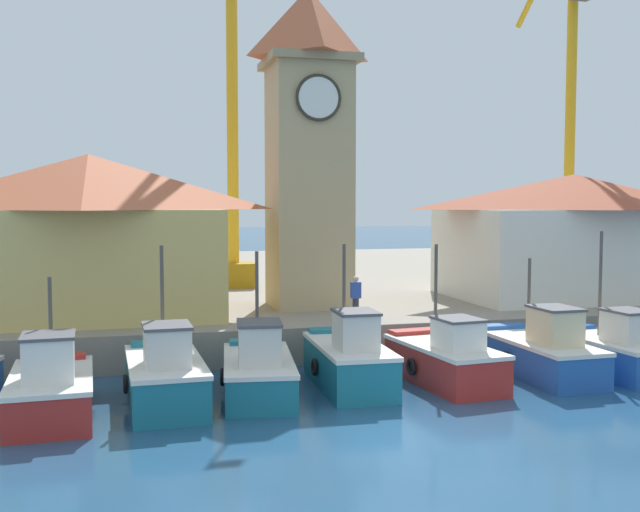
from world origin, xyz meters
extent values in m
plane|color=navy|center=(0.00, 0.00, 0.00)|extent=(300.00, 300.00, 0.00)
cube|color=gray|center=(0.00, 28.60, 0.63)|extent=(120.00, 40.00, 1.26)
cube|color=#AD2823|center=(-8.30, 4.37, 0.49)|extent=(2.16, 4.38, 0.98)
cube|color=#AD2823|center=(-8.39, 6.26, 1.10)|extent=(1.69, 0.68, 0.24)
cube|color=silver|center=(-8.30, 4.37, 1.03)|extent=(2.22, 4.44, 0.12)
cube|color=silver|center=(-8.26, 3.62, 1.63)|extent=(1.24, 1.34, 1.07)
cube|color=#4C4C51|center=(-8.26, 3.62, 2.20)|extent=(1.32, 1.43, 0.08)
cylinder|color=#4C4742|center=(-8.32, 4.90, 2.30)|extent=(0.10, 0.10, 2.42)
torus|color=black|center=(-9.36, 4.53, 0.49)|extent=(0.14, 0.53, 0.52)
cube|color=#196B7F|center=(-5.45, 4.89, 0.56)|extent=(2.04, 4.71, 1.11)
cube|color=#196B7F|center=(-5.52, 6.96, 1.23)|extent=(1.62, 0.65, 0.24)
cube|color=silver|center=(-5.45, 4.89, 1.16)|extent=(2.10, 4.77, 0.12)
cube|color=beige|center=(-5.42, 4.07, 1.72)|extent=(1.18, 1.43, 0.99)
cube|color=#4C4C51|center=(-5.42, 4.07, 2.25)|extent=(1.26, 1.51, 0.08)
cylinder|color=#4C4742|center=(-5.47, 5.47, 2.73)|extent=(0.10, 0.10, 3.02)
torus|color=black|center=(-6.48, 5.08, 0.56)|extent=(0.14, 0.52, 0.52)
cube|color=#196B7F|center=(-2.86, 5.23, 0.47)|extent=(2.43, 4.87, 0.95)
cube|color=#196B7F|center=(-2.60, 7.30, 1.07)|extent=(1.64, 0.79, 0.24)
cube|color=silver|center=(-2.86, 5.23, 1.00)|extent=(2.49, 4.93, 0.12)
cube|color=beige|center=(-2.96, 4.42, 1.59)|extent=(1.28, 1.53, 1.07)
cube|color=#4C4C51|center=(-2.96, 4.42, 2.17)|extent=(1.37, 1.62, 0.08)
cylinder|color=#4C4742|center=(-2.78, 5.81, 2.54)|extent=(0.10, 0.10, 2.96)
torus|color=black|center=(-3.83, 5.59, 0.47)|extent=(0.18, 0.53, 0.52)
cube|color=#196B7F|center=(-0.14, 5.45, 0.59)|extent=(1.95, 4.58, 1.18)
cube|color=#196B7F|center=(-0.07, 7.46, 1.30)|extent=(1.54, 0.65, 0.24)
cube|color=silver|center=(-0.14, 5.45, 1.23)|extent=(2.01, 4.64, 0.12)
cube|color=beige|center=(-0.17, 4.66, 1.79)|extent=(1.12, 1.39, 1.01)
cube|color=#4C4C51|center=(-0.17, 4.66, 2.34)|extent=(1.21, 1.48, 0.08)
cylinder|color=#4C4742|center=(-0.12, 6.01, 2.73)|extent=(0.10, 0.10, 2.89)
torus|color=black|center=(-1.11, 5.71, 0.59)|extent=(0.14, 0.52, 0.52)
cube|color=#AD2823|center=(2.76, 5.16, 0.54)|extent=(2.30, 4.58, 1.08)
cube|color=#AD2823|center=(2.54, 7.10, 1.20)|extent=(1.61, 0.77, 0.24)
cube|color=silver|center=(2.76, 5.16, 1.13)|extent=(2.37, 4.65, 0.12)
cube|color=silver|center=(2.85, 4.39, 1.60)|extent=(1.23, 1.44, 0.83)
cube|color=#4C4C51|center=(2.85, 4.39, 2.06)|extent=(1.32, 1.52, 0.08)
cylinder|color=#4C4742|center=(2.70, 5.70, 2.67)|extent=(0.10, 0.10, 2.97)
torus|color=black|center=(1.75, 5.26, 0.54)|extent=(0.18, 0.53, 0.52)
cube|color=#2356A8|center=(6.05, 5.38, 0.51)|extent=(1.94, 4.97, 1.03)
cube|color=#2356A8|center=(6.00, 7.60, 1.15)|extent=(1.57, 0.64, 0.24)
cube|color=silver|center=(6.05, 5.38, 1.08)|extent=(2.00, 5.04, 0.12)
cube|color=beige|center=(6.07, 4.52, 1.67)|extent=(1.13, 1.50, 1.07)
cube|color=#4C4C51|center=(6.07, 4.52, 2.25)|extent=(1.21, 1.59, 0.08)
cylinder|color=#4C4742|center=(6.04, 6.00, 2.39)|extent=(0.10, 0.10, 2.51)
torus|color=black|center=(5.05, 5.61, 0.51)|extent=(0.13, 0.52, 0.52)
cube|color=#2356A8|center=(8.42, 5.10, 0.51)|extent=(2.22, 4.52, 1.01)
cube|color=#2356A8|center=(8.26, 7.03, 1.13)|extent=(1.63, 0.73, 0.24)
cube|color=silver|center=(8.42, 5.10, 1.06)|extent=(2.29, 4.58, 0.12)
cube|color=beige|center=(8.49, 4.33, 1.59)|extent=(1.23, 1.40, 0.93)
cube|color=#4C4C51|center=(8.49, 4.33, 2.10)|extent=(1.31, 1.49, 0.08)
cylinder|color=#4C4742|center=(8.38, 5.64, 2.81)|extent=(0.10, 0.10, 3.38)
torus|color=black|center=(7.39, 5.23, 0.51)|extent=(0.16, 0.53, 0.52)
cube|color=tan|center=(0.63, 13.65, 6.01)|extent=(2.99, 2.99, 9.50)
cube|color=#9C865F|center=(0.63, 13.65, 10.90)|extent=(3.49, 3.49, 0.30)
pyramid|color=#C1603D|center=(0.63, 13.65, 12.42)|extent=(3.49, 3.49, 2.72)
cylinder|color=white|center=(0.63, 12.10, 9.33)|extent=(1.64, 0.12, 1.64)
torus|color=#332D23|center=(0.63, 12.06, 9.33)|extent=(1.76, 0.12, 1.76)
cube|color=tan|center=(-7.71, 13.34, 3.21)|extent=(9.30, 6.76, 3.91)
pyramid|color=#C1603D|center=(-7.71, 13.34, 6.17)|extent=(9.70, 7.16, 2.01)
cube|color=silver|center=(12.72, 13.88, 3.19)|extent=(10.67, 6.72, 3.86)
pyramid|color=#A3472D|center=(12.72, 13.88, 5.89)|extent=(11.07, 7.12, 1.54)
cube|color=#976E11|center=(17.33, 21.49, 1.86)|extent=(2.00, 2.00, 1.20)
cylinder|color=gold|center=(17.33, 21.49, 10.93)|extent=(0.56, 0.56, 16.95)
cube|color=#976E11|center=(-1.32, 21.42, 1.86)|extent=(2.00, 2.00, 1.20)
cylinder|color=gold|center=(-1.32, 21.42, 11.68)|extent=(0.56, 0.56, 18.46)
cylinder|color=#33333D|center=(1.27, 9.32, 1.68)|extent=(0.22, 0.22, 0.85)
cube|color=#2D4CA5|center=(1.27, 9.32, 2.39)|extent=(0.34, 0.22, 0.56)
sphere|color=beige|center=(1.27, 9.32, 2.78)|extent=(0.20, 0.20, 0.20)
camera|label=1|loc=(-6.33, -15.32, 5.40)|focal=42.00mm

